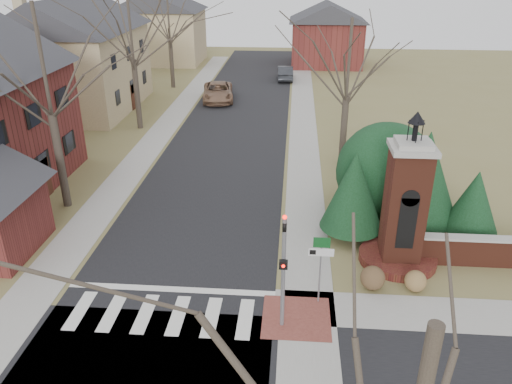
# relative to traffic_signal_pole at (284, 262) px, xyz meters

# --- Properties ---
(ground) EXTENTS (120.00, 120.00, 0.00)m
(ground) POSITION_rel_traffic_signal_pole_xyz_m (-4.30, -0.57, -2.59)
(ground) COLOR olive
(ground) RESTS_ON ground
(main_street) EXTENTS (8.00, 70.00, 0.01)m
(main_street) POSITION_rel_traffic_signal_pole_xyz_m (-4.30, 21.43, -2.58)
(main_street) COLOR black
(main_street) RESTS_ON ground
(crosswalk_zone) EXTENTS (8.00, 2.20, 0.02)m
(crosswalk_zone) POSITION_rel_traffic_signal_pole_xyz_m (-4.30, 0.23, -2.58)
(crosswalk_zone) COLOR silver
(crosswalk_zone) RESTS_ON ground
(stop_bar) EXTENTS (8.00, 0.35, 0.02)m
(stop_bar) POSITION_rel_traffic_signal_pole_xyz_m (-4.30, 1.73, -2.58)
(stop_bar) COLOR silver
(stop_bar) RESTS_ON ground
(sidewalk_right_main) EXTENTS (2.00, 60.00, 0.02)m
(sidewalk_right_main) POSITION_rel_traffic_signal_pole_xyz_m (0.90, 21.43, -2.58)
(sidewalk_right_main) COLOR gray
(sidewalk_right_main) RESTS_ON ground
(sidewalk_left) EXTENTS (2.00, 60.00, 0.02)m
(sidewalk_left) POSITION_rel_traffic_signal_pole_xyz_m (-9.50, 21.43, -2.58)
(sidewalk_left) COLOR gray
(sidewalk_left) RESTS_ON ground
(curb_apron) EXTENTS (2.40, 2.40, 0.02)m
(curb_apron) POSITION_rel_traffic_signal_pole_xyz_m (0.50, 0.43, -2.57)
(curb_apron) COLOR brown
(curb_apron) RESTS_ON ground
(traffic_signal_pole) EXTENTS (0.28, 0.41, 4.50)m
(traffic_signal_pole) POSITION_rel_traffic_signal_pole_xyz_m (0.00, 0.00, 0.00)
(traffic_signal_pole) COLOR slate
(traffic_signal_pole) RESTS_ON ground
(sign_post) EXTENTS (0.90, 0.07, 2.75)m
(sign_post) POSITION_rel_traffic_signal_pole_xyz_m (1.29, 1.41, -0.64)
(sign_post) COLOR slate
(sign_post) RESTS_ON ground
(brick_gate_monument) EXTENTS (3.20, 3.20, 6.47)m
(brick_gate_monument) POSITION_rel_traffic_signal_pole_xyz_m (4.70, 4.42, -0.42)
(brick_gate_monument) COLOR #5E2A1B
(brick_gate_monument) RESTS_ON ground
(brick_garden_wall) EXTENTS (7.50, 0.50, 1.30)m
(brick_garden_wall) POSITION_rel_traffic_signal_pole_xyz_m (9.20, 4.43, -1.93)
(brick_garden_wall) COLOR #5E2A1B
(brick_garden_wall) RESTS_ON ground
(house_stucco_left) EXTENTS (9.80, 12.80, 9.28)m
(house_stucco_left) POSITION_rel_traffic_signal_pole_xyz_m (-17.80, 26.42, 2.01)
(house_stucco_left) COLOR #C9B486
(house_stucco_left) RESTS_ON ground
(house_distant_left) EXTENTS (10.80, 8.80, 8.53)m
(house_distant_left) POSITION_rel_traffic_signal_pole_xyz_m (-16.31, 47.42, 1.66)
(house_distant_left) COLOR #C9B486
(house_distant_left) RESTS_ON ground
(house_distant_right) EXTENTS (8.80, 8.80, 7.30)m
(house_distant_right) POSITION_rel_traffic_signal_pole_xyz_m (3.69, 47.42, 1.06)
(house_distant_right) COLOR maroon
(house_distant_right) RESTS_ON ground
(evergreen_near) EXTENTS (2.80, 2.80, 4.10)m
(evergreen_near) POSITION_rel_traffic_signal_pole_xyz_m (2.90, 6.43, -0.29)
(evergreen_near) COLOR #473D33
(evergreen_near) RESTS_ON ground
(evergreen_mid) EXTENTS (3.40, 3.40, 4.70)m
(evergreen_mid) POSITION_rel_traffic_signal_pole_xyz_m (6.20, 7.63, 0.01)
(evergreen_mid) COLOR #473D33
(evergreen_mid) RESTS_ON ground
(evergreen_far) EXTENTS (2.40, 2.40, 3.30)m
(evergreen_far) POSITION_rel_traffic_signal_pole_xyz_m (8.20, 6.63, -0.69)
(evergreen_far) COLOR #473D33
(evergreen_far) RESTS_ON ground
(evergreen_mass) EXTENTS (4.80, 4.80, 4.80)m
(evergreen_mass) POSITION_rel_traffic_signal_pole_xyz_m (4.70, 8.93, -0.19)
(evergreen_mass) COLOR black
(evergreen_mass) RESTS_ON ground
(bare_tree_0) EXTENTS (8.05, 8.05, 11.15)m
(bare_tree_0) POSITION_rel_traffic_signal_pole_xyz_m (-11.30, 8.43, 5.11)
(bare_tree_0) COLOR #473D33
(bare_tree_0) RESTS_ON ground
(bare_tree_1) EXTENTS (8.40, 8.40, 11.64)m
(bare_tree_1) POSITION_rel_traffic_signal_pole_xyz_m (-11.30, 21.43, 5.44)
(bare_tree_1) COLOR #473D33
(bare_tree_1) RESTS_ON ground
(bare_tree_2) EXTENTS (7.35, 7.35, 10.19)m
(bare_tree_2) POSITION_rel_traffic_signal_pole_xyz_m (-11.80, 34.43, 4.44)
(bare_tree_2) COLOR #473D33
(bare_tree_2) RESTS_ON ground
(bare_tree_3) EXTENTS (7.00, 7.00, 9.70)m
(bare_tree_3) POSITION_rel_traffic_signal_pole_xyz_m (3.20, 15.43, 4.10)
(bare_tree_3) COLOR #473D33
(bare_tree_3) RESTS_ON ground
(pickup_truck) EXTENTS (3.34, 5.92, 1.56)m
(pickup_truck) POSITION_rel_traffic_signal_pole_xyz_m (-6.63, 29.73, -1.81)
(pickup_truck) COLOR #836047
(pickup_truck) RESTS_ON ground
(distant_car) EXTENTS (1.78, 4.49, 1.45)m
(distant_car) POSITION_rel_traffic_signal_pole_xyz_m (-0.90, 38.62, -1.86)
(distant_car) COLOR #2D2F34
(distant_car) RESTS_ON ground
(dry_shrub_left) EXTENTS (0.94, 0.94, 0.94)m
(dry_shrub_left) POSITION_rel_traffic_signal_pole_xyz_m (3.39, 2.43, -2.12)
(dry_shrub_left) COLOR brown
(dry_shrub_left) RESTS_ON ground
(dry_shrub_right) EXTENTS (0.83, 0.83, 0.83)m
(dry_shrub_right) POSITION_rel_traffic_signal_pole_xyz_m (5.00, 2.43, -2.17)
(dry_shrub_right) COLOR olive
(dry_shrub_right) RESTS_ON ground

